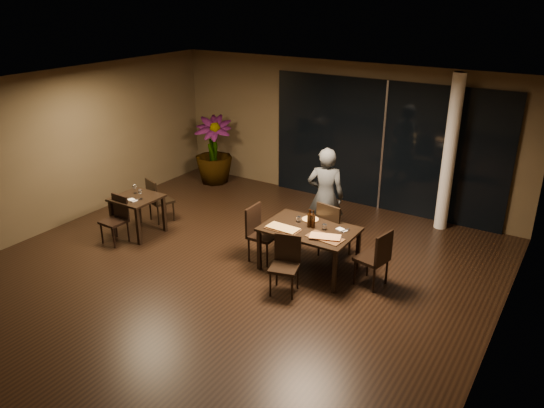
{
  "coord_description": "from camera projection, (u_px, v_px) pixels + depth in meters",
  "views": [
    {
      "loc": [
        4.65,
        -6.14,
        4.37
      ],
      "look_at": [
        0.32,
        0.73,
        1.05
      ],
      "focal_mm": 35.0,
      "sensor_mm": 36.0,
      "label": 1
    }
  ],
  "objects": [
    {
      "name": "round_pizza",
      "position": [
        310.0,
        219.0,
        8.91
      ],
      "size": [
        0.27,
        0.27,
        0.01
      ],
      "primitive_type": "cylinder",
      "color": "#BC3A14",
      "rests_on": "main_table"
    },
    {
      "name": "oblong_pizza_right",
      "position": [
        325.0,
        237.0,
        8.25
      ],
      "size": [
        0.51,
        0.35,
        0.02
      ],
      "primitive_type": null,
      "rotation": [
        0.0,
        0.0,
        0.32
      ],
      "color": "maroon",
      "rests_on": "pizza_board_right"
    },
    {
      "name": "side_table",
      "position": [
        137.0,
        203.0,
        9.94
      ],
      "size": [
        0.8,
        0.8,
        0.75
      ],
      "color": "black",
      "rests_on": "ground"
    },
    {
      "name": "napkin_far",
      "position": [
        342.0,
        230.0,
        8.53
      ],
      "size": [
        0.2,
        0.15,
        0.01
      ],
      "primitive_type": "cube",
      "rotation": [
        0.0,
        0.0,
        -0.34
      ],
      "color": "silver",
      "rests_on": "main_table"
    },
    {
      "name": "tumbler_left",
      "position": [
        299.0,
        219.0,
        8.82
      ],
      "size": [
        0.08,
        0.08,
        0.09
      ],
      "primitive_type": "cylinder",
      "color": "white",
      "rests_on": "main_table"
    },
    {
      "name": "wall_left",
      "position": [
        59.0,
        149.0,
        10.19
      ],
      "size": [
        0.1,
        8.0,
        3.0
      ],
      "primitive_type": "cube",
      "color": "#453925",
      "rests_on": "ground"
    },
    {
      "name": "bottle_c",
      "position": [
        310.0,
        218.0,
        8.65
      ],
      "size": [
        0.06,
        0.06,
        0.29
      ],
      "primitive_type": null,
      "color": "black",
      "rests_on": "main_table"
    },
    {
      "name": "oblong_pizza_left",
      "position": [
        283.0,
        228.0,
        8.55
      ],
      "size": [
        0.52,
        0.25,
        0.02
      ],
      "primitive_type": null,
      "rotation": [
        0.0,
        0.0,
        -0.04
      ],
      "color": "maroon",
      "rests_on": "pizza_board_left"
    },
    {
      "name": "tumbler_right",
      "position": [
        324.0,
        227.0,
        8.54
      ],
      "size": [
        0.08,
        0.08,
        0.09
      ],
      "primitive_type": "cylinder",
      "color": "white",
      "rests_on": "main_table"
    },
    {
      "name": "bottle_a",
      "position": [
        309.0,
        218.0,
        8.59
      ],
      "size": [
        0.07,
        0.07,
        0.31
      ],
      "primitive_type": null,
      "color": "black",
      "rests_on": "main_table"
    },
    {
      "name": "diner",
      "position": [
        325.0,
        197.0,
        9.48
      ],
      "size": [
        0.71,
        0.59,
        1.81
      ],
      "primitive_type": "imported",
      "rotation": [
        0.0,
        0.0,
        3.47
      ],
      "color": "#2E3133",
      "rests_on": "ground"
    },
    {
      "name": "chair_main_far",
      "position": [
        332.0,
        227.0,
        9.07
      ],
      "size": [
        0.55,
        0.55,
        1.02
      ],
      "rotation": [
        0.0,
        0.0,
        2.97
      ],
      "color": "black",
      "rests_on": "ground"
    },
    {
      "name": "window_panel",
      "position": [
        384.0,
        147.0,
        10.86
      ],
      "size": [
        5.0,
        0.06,
        2.7
      ],
      "primitive_type": "cube",
      "color": "black",
      "rests_on": "ground"
    },
    {
      "name": "main_table",
      "position": [
        309.0,
        232.0,
        8.64
      ],
      "size": [
        1.5,
        1.0,
        0.75
      ],
      "color": "black",
      "rests_on": "ground"
    },
    {
      "name": "wine_glass_a",
      "position": [
        135.0,
        189.0,
        10.03
      ],
      "size": [
        0.08,
        0.08,
        0.17
      ],
      "primitive_type": null,
      "color": "white",
      "rests_on": "side_table"
    },
    {
      "name": "pizza_board_right",
      "position": [
        325.0,
        238.0,
        8.26
      ],
      "size": [
        0.6,
        0.35,
        0.01
      ],
      "primitive_type": "cube",
      "rotation": [
        0.0,
        0.0,
        -0.11
      ],
      "color": "#4B2E18",
      "rests_on": "main_table"
    },
    {
      "name": "bottle_b",
      "position": [
        313.0,
        219.0,
        8.57
      ],
      "size": [
        0.07,
        0.07,
        0.31
      ],
      "primitive_type": null,
      "color": "black",
      "rests_on": "main_table"
    },
    {
      "name": "napkin_near",
      "position": [
        335.0,
        239.0,
        8.23
      ],
      "size": [
        0.2,
        0.15,
        0.01
      ],
      "primitive_type": "cube",
      "rotation": [
        0.0,
        0.0,
        -0.3
      ],
      "color": "white",
      "rests_on": "main_table"
    },
    {
      "name": "ground",
      "position": [
        232.0,
        273.0,
        8.76
      ],
      "size": [
        8.0,
        8.0,
        0.0
      ],
      "primitive_type": "plane",
      "color": "black",
      "rests_on": "ground"
    },
    {
      "name": "wall_back",
      "position": [
        341.0,
        132.0,
        11.36
      ],
      "size": [
        8.0,
        0.1,
        3.0
      ],
      "primitive_type": "cube",
      "color": "#453925",
      "rests_on": "ground"
    },
    {
      "name": "chair_main_right",
      "position": [
        377.0,
        256.0,
        8.18
      ],
      "size": [
        0.52,
        0.52,
        0.95
      ],
      "rotation": [
        0.0,
        0.0,
        -1.77
      ],
      "color": "black",
      "rests_on": "ground"
    },
    {
      "name": "column",
      "position": [
        449.0,
        154.0,
        9.87
      ],
      "size": [
        0.24,
        0.24,
        3.0
      ],
      "primitive_type": "cylinder",
      "color": "white",
      "rests_on": "ground"
    },
    {
      "name": "ceiling",
      "position": [
        226.0,
        89.0,
        7.61
      ],
      "size": [
        8.0,
        8.0,
        0.04
      ],
      "primitive_type": "cube",
      "color": "white",
      "rests_on": "wall_back"
    },
    {
      "name": "wall_right",
      "position": [
        508.0,
        253.0,
        6.19
      ],
      "size": [
        0.1,
        8.0,
        3.0
      ],
      "primitive_type": "cube",
      "color": "#453925",
      "rests_on": "ground"
    },
    {
      "name": "wine_glass_b",
      "position": [
        140.0,
        194.0,
        9.76
      ],
      "size": [
        0.08,
        0.08,
        0.19
      ],
      "primitive_type": null,
      "color": "white",
      "rests_on": "side_table"
    },
    {
      "name": "chair_side_far",
      "position": [
        157.0,
        198.0,
        10.51
      ],
      "size": [
        0.53,
        0.53,
        0.9
      ],
      "rotation": [
        0.0,
        0.0,
        2.81
      ],
      "color": "black",
      "rests_on": "ground"
    },
    {
      "name": "side_napkin",
      "position": [
        132.0,
        200.0,
        9.72
      ],
      "size": [
        0.19,
        0.13,
        0.01
      ],
      "primitive_type": "cube",
      "rotation": [
        0.0,
        0.0,
        -0.14
      ],
      "color": "white",
      "rests_on": "side_table"
    },
    {
      "name": "pizza_board_left",
      "position": [
        283.0,
        229.0,
        8.56
      ],
      "size": [
        0.57,
        0.3,
        0.01
      ],
      "primitive_type": "cube",
      "rotation": [
        0.0,
        0.0,
        -0.03
      ],
      "color": "#4D2E18",
      "rests_on": "main_table"
    },
    {
      "name": "chair_main_left",
      "position": [
        259.0,
        230.0,
        9.02
      ],
      "size": [
        0.46,
        0.46,
        0.97
      ],
      "rotation": [
        0.0,
        0.0,
        1.59
      ],
      "color": "black",
      "rests_on": "ground"
    },
    {
      "name": "chair_side_near",
      "position": [
        117.0,
        217.0,
        9.69
      ],
      "size": [
        0.43,
        0.43,
        0.88
      ],
      "rotation": [
        0.0,
        0.0,
        -0.05
      ],
      "color": "black",
      "rests_on": "ground"
    },
    {
      "name": "chair_main_near",
      "position": [
        286.0,
        261.0,
        8.09
      ],
      "size": [
        0.51,
        0.51,
        0.9
      ],
      "rotation": [
        0.0,
        0.0,
        0.27
      ],
      "color": "black",
      "rests_on": "ground"
    },
    {
      "name": "potted_plant",
      "position": [
        213.0,
        150.0,
        12.57
      ],
      "size": [
        1.19,
        1.19,
        1.59
      ],
      "primitive_type": "imported",
      "rotation": [
        0.0,
        0.0,
        0.54
      ],
      "color": "#20511B",
      "rests_on": "ground"
    }
  ]
}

